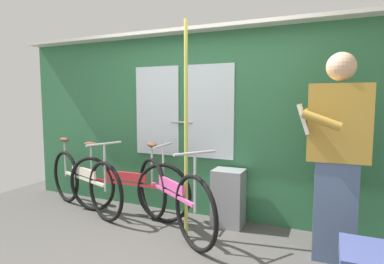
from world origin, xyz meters
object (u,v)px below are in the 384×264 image
(bicycle_by_pole, at_px, (171,197))
(trash_bin_by_wall, at_px, (228,198))
(bicycle_leaning_behind, at_px, (84,181))
(bicycle_near_door, at_px, (125,186))
(passenger_reading_newspaper, at_px, (336,153))
(handrail_pole, at_px, (186,131))

(bicycle_by_pole, height_order, trash_bin_by_wall, bicycle_by_pole)
(bicycle_leaning_behind, relative_size, trash_bin_by_wall, 2.59)
(bicycle_near_door, distance_m, passenger_reading_newspaper, 2.35)
(bicycle_leaning_behind, xyz_separation_m, bicycle_by_pole, (1.31, -0.14, 0.01))
(bicycle_leaning_behind, bearing_deg, handrail_pole, 12.92)
(bicycle_leaning_behind, height_order, handrail_pole, handrail_pole)
(bicycle_near_door, xyz_separation_m, trash_bin_by_wall, (1.21, 0.24, -0.06))
(bicycle_leaning_behind, bearing_deg, trash_bin_by_wall, 28.64)
(bicycle_near_door, distance_m, trash_bin_by_wall, 1.24)
(bicycle_near_door, height_order, handrail_pole, handrail_pole)
(bicycle_by_pole, relative_size, trash_bin_by_wall, 2.22)
(bicycle_near_door, relative_size, bicycle_leaning_behind, 1.04)
(bicycle_leaning_behind, relative_size, handrail_pole, 0.75)
(bicycle_near_door, relative_size, handrail_pole, 0.79)
(bicycle_leaning_behind, xyz_separation_m, handrail_pole, (1.52, -0.19, 0.71))
(bicycle_near_door, distance_m, handrail_pole, 1.18)
(trash_bin_by_wall, bearing_deg, passenger_reading_newspaper, -19.35)
(bicycle_near_door, relative_size, passenger_reading_newspaper, 0.95)
(trash_bin_by_wall, bearing_deg, handrail_pole, -123.15)
(bicycle_near_door, xyz_separation_m, passenger_reading_newspaper, (2.27, -0.14, 0.58))
(passenger_reading_newspaper, bearing_deg, trash_bin_by_wall, -21.90)
(trash_bin_by_wall, bearing_deg, bicycle_by_pole, -140.43)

